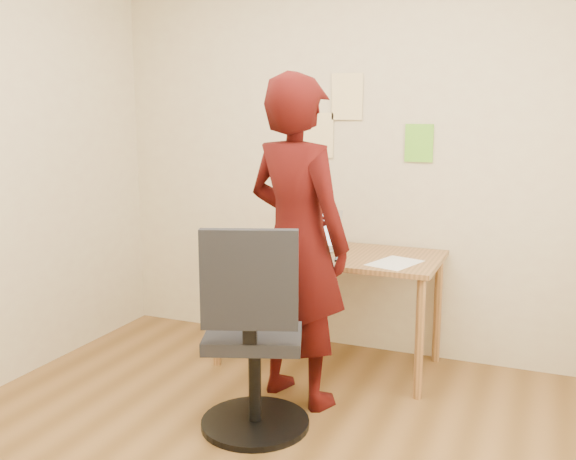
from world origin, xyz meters
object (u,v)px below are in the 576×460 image
at_px(phone, 340,259).
at_px(office_chair, 253,346).
at_px(laptop, 306,243).
at_px(desk, 328,266).
at_px(person, 297,242).

bearing_deg(phone, office_chair, -115.99).
height_order(laptop, office_chair, office_chair).
distance_m(desk, person, 0.60).
bearing_deg(office_chair, person, 63.84).
distance_m(desk, phone, 0.23).
distance_m(desk, laptop, 0.20).
height_order(desk, office_chair, office_chair).
height_order(phone, person, person).
height_order(desk, phone, phone).
distance_m(laptop, person, 0.55).
xyz_separation_m(laptop, person, (0.14, -0.52, 0.12)).
distance_m(laptop, office_chair, 1.05).
distance_m(phone, office_chair, 0.91).
relative_size(office_chair, person, 0.60).
relative_size(laptop, person, 0.23).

